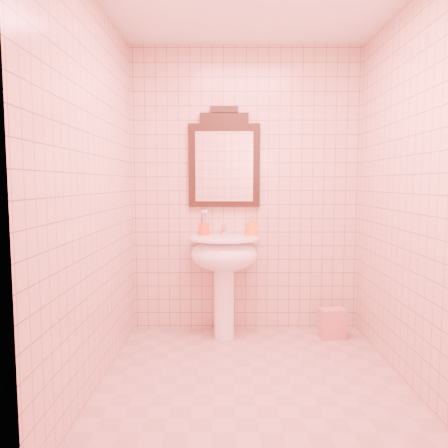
{
  "coord_description": "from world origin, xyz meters",
  "views": [
    {
      "loc": [
        -0.18,
        -2.75,
        1.32
      ],
      "look_at": [
        -0.19,
        0.55,
        1.01
      ],
      "focal_mm": 35.0,
      "sensor_mm": 36.0,
      "label": 1
    }
  ],
  "objects_px": {
    "pedestal_sink": "(224,261)",
    "toothbrush_cup": "(205,229)",
    "towel": "(332,323)",
    "soap_dispenser": "(252,226)",
    "mirror": "(224,161)"
  },
  "relations": [
    {
      "from": "mirror",
      "to": "toothbrush_cup",
      "type": "distance_m",
      "value": 0.62
    },
    {
      "from": "toothbrush_cup",
      "to": "towel",
      "type": "height_order",
      "value": "toothbrush_cup"
    },
    {
      "from": "toothbrush_cup",
      "to": "towel",
      "type": "bearing_deg",
      "value": -8.14
    },
    {
      "from": "toothbrush_cup",
      "to": "soap_dispenser",
      "type": "relative_size",
      "value": 1.19
    },
    {
      "from": "pedestal_sink",
      "to": "mirror",
      "type": "xyz_separation_m",
      "value": [
        0.0,
        0.2,
        0.85
      ]
    },
    {
      "from": "towel",
      "to": "pedestal_sink",
      "type": "bearing_deg",
      "value": -179.97
    },
    {
      "from": "soap_dispenser",
      "to": "towel",
      "type": "distance_m",
      "value": 1.08
    },
    {
      "from": "pedestal_sink",
      "to": "toothbrush_cup",
      "type": "bearing_deg",
      "value": 137.42
    },
    {
      "from": "pedestal_sink",
      "to": "mirror",
      "type": "height_order",
      "value": "mirror"
    },
    {
      "from": "pedestal_sink",
      "to": "toothbrush_cup",
      "type": "distance_m",
      "value": 0.35
    },
    {
      "from": "mirror",
      "to": "towel",
      "type": "xyz_separation_m",
      "value": [
        0.92,
        -0.2,
        -1.38
      ]
    },
    {
      "from": "pedestal_sink",
      "to": "towel",
      "type": "bearing_deg",
      "value": 0.03
    },
    {
      "from": "toothbrush_cup",
      "to": "soap_dispenser",
      "type": "xyz_separation_m",
      "value": [
        0.41,
        0.01,
        0.03
      ]
    },
    {
      "from": "soap_dispenser",
      "to": "towel",
      "type": "relative_size",
      "value": 0.65
    },
    {
      "from": "soap_dispenser",
      "to": "pedestal_sink",
      "type": "bearing_deg",
      "value": -167.68
    }
  ]
}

